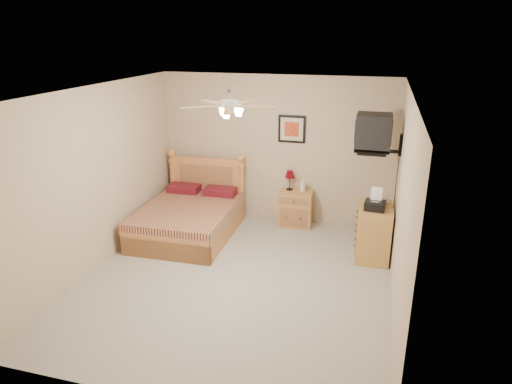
# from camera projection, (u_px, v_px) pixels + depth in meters

# --- Properties ---
(floor) EXTENTS (4.50, 4.50, 0.00)m
(floor) POSITION_uv_depth(u_px,v_px,m) (237.00, 279.00, 6.17)
(floor) COLOR #9B958C
(floor) RESTS_ON ground
(ceiling) EXTENTS (4.00, 4.50, 0.04)m
(ceiling) POSITION_uv_depth(u_px,v_px,m) (234.00, 91.00, 5.33)
(ceiling) COLOR white
(ceiling) RESTS_ON ground
(wall_back) EXTENTS (4.00, 0.04, 2.50)m
(wall_back) POSITION_uv_depth(u_px,v_px,m) (276.00, 149.00, 7.79)
(wall_back) COLOR #C2AA8F
(wall_back) RESTS_ON ground
(wall_front) EXTENTS (4.00, 0.04, 2.50)m
(wall_front) POSITION_uv_depth(u_px,v_px,m) (152.00, 281.00, 3.70)
(wall_front) COLOR #C2AA8F
(wall_front) RESTS_ON ground
(wall_left) EXTENTS (0.04, 4.50, 2.50)m
(wall_left) POSITION_uv_depth(u_px,v_px,m) (97.00, 179.00, 6.25)
(wall_left) COLOR #C2AA8F
(wall_left) RESTS_ON ground
(wall_right) EXTENTS (0.04, 4.50, 2.50)m
(wall_right) POSITION_uv_depth(u_px,v_px,m) (401.00, 207.00, 5.25)
(wall_right) COLOR #C2AA8F
(wall_right) RESTS_ON ground
(bed) EXTENTS (1.43, 1.86, 1.19)m
(bed) POSITION_uv_depth(u_px,v_px,m) (187.00, 201.00, 7.28)
(bed) COLOR #B86C39
(bed) RESTS_ON ground
(nightstand) EXTENTS (0.57, 0.44, 0.60)m
(nightstand) POSITION_uv_depth(u_px,v_px,m) (295.00, 208.00, 7.79)
(nightstand) COLOR #B2793D
(nightstand) RESTS_ON ground
(table_lamp) EXTENTS (0.22, 0.22, 0.34)m
(table_lamp) POSITION_uv_depth(u_px,v_px,m) (290.00, 180.00, 7.73)
(table_lamp) COLOR #57060C
(table_lamp) RESTS_ON nightstand
(lotion_bottle) EXTENTS (0.11, 0.11, 0.24)m
(lotion_bottle) POSITION_uv_depth(u_px,v_px,m) (303.00, 185.00, 7.63)
(lotion_bottle) COLOR silver
(lotion_bottle) RESTS_ON nightstand
(framed_picture) EXTENTS (0.46, 0.04, 0.46)m
(framed_picture) POSITION_uv_depth(u_px,v_px,m) (292.00, 129.00, 7.58)
(framed_picture) COLOR black
(framed_picture) RESTS_ON wall_back
(dresser) EXTENTS (0.48, 0.68, 0.80)m
(dresser) POSITION_uv_depth(u_px,v_px,m) (374.00, 232.00, 6.63)
(dresser) COLOR #BB833C
(dresser) RESTS_ON ground
(fax_machine) EXTENTS (0.31, 0.32, 0.30)m
(fax_machine) POSITION_uv_depth(u_px,v_px,m) (375.00, 199.00, 6.35)
(fax_machine) COLOR black
(fax_machine) RESTS_ON dresser
(magazine_lower) EXTENTS (0.26, 0.33, 0.03)m
(magazine_lower) POSITION_uv_depth(u_px,v_px,m) (373.00, 199.00, 6.74)
(magazine_lower) COLOR #B2A38C
(magazine_lower) RESTS_ON dresser
(magazine_upper) EXTENTS (0.24, 0.28, 0.02)m
(magazine_upper) POSITION_uv_depth(u_px,v_px,m) (375.00, 197.00, 6.75)
(magazine_upper) COLOR tan
(magazine_upper) RESTS_ON magazine_lower
(wall_tv) EXTENTS (0.56, 0.46, 0.58)m
(wall_tv) POSITION_uv_depth(u_px,v_px,m) (384.00, 134.00, 6.34)
(wall_tv) COLOR black
(wall_tv) RESTS_ON wall_right
(ceiling_fan) EXTENTS (1.14, 1.14, 0.28)m
(ceiling_fan) POSITION_uv_depth(u_px,v_px,m) (229.00, 106.00, 5.19)
(ceiling_fan) COLOR silver
(ceiling_fan) RESTS_ON ceiling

